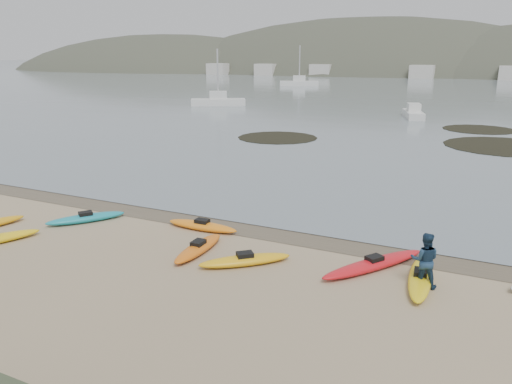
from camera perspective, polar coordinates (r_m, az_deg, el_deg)
The scene contains 8 objects.
ground at distance 21.26m, azimuth 0.00°, elevation -3.90°, with size 600.00×600.00×0.00m, color tan.
wet_sand at distance 21.01m, azimuth -0.36°, elevation -4.13°, with size 60.00×60.00×0.00m, color brown.
water at distance 318.24m, azimuth 25.04°, elevation 12.75°, with size 1200.00×1200.00×0.00m, color slate.
kayaks at distance 18.57m, azimuth -4.48°, elevation -6.33°, with size 23.41×9.10×0.34m.
person_east at distance 16.44m, azimuth 18.72°, elevation -7.38°, with size 0.87×0.67×1.78m, color navy.
kelp_mats at distance 45.71m, azimuth 19.93°, elevation 5.68°, with size 26.08×19.94×0.04m.
moored_boats at distance 94.86m, azimuth 17.94°, elevation 10.76°, with size 87.73×75.14×1.25m.
far_town at distance 163.14m, azimuth 25.60°, elevation 12.18°, with size 199.00×5.00×4.00m.
Camera 1 is at (8.79, -18.04, 7.03)m, focal length 35.00 mm.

